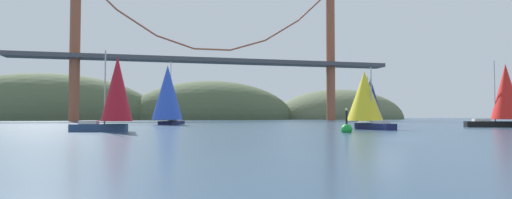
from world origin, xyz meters
TOP-DOWN VIEW (x-y plane):
  - ground_plane at (0.00, 0.00)m, footprint 360.00×360.00m
  - headland_right at (60.00, 135.00)m, footprint 57.10×44.00m
  - headland_left at (-55.00, 135.00)m, footprint 80.65×44.00m
  - headland_center at (5.00, 135.00)m, footprint 67.25×44.00m
  - suspension_bridge at (0.00, 95.00)m, footprint 113.00×6.00m
  - sailboat_navy_sail at (17.71, 33.35)m, footprint 6.77×6.34m
  - sailboat_yellow_sail at (9.04, 19.30)m, footprint 4.97×7.43m
  - sailboat_blue_spinnaker at (-14.18, 47.61)m, footprint 6.92×10.22m
  - sailboat_crimson_sail at (-20.19, 18.05)m, footprint 6.45×3.62m
  - sailboat_red_spinnaker at (31.71, 21.06)m, footprint 7.86×5.88m
  - channel_buoy at (2.12, 10.46)m, footprint 1.10×1.10m

SIDE VIEW (x-z plane):
  - ground_plane at x=0.00m, z-range 0.00..0.00m
  - headland_right at x=60.00m, z-range -12.72..12.72m
  - headland_left at x=-55.00m, z-range -17.04..17.04m
  - headland_center at x=5.00m, z-range -15.32..15.32m
  - channel_buoy at x=2.12m, z-range -0.95..1.69m
  - sailboat_yellow_sail at x=9.04m, z-range 0.12..7.62m
  - sailboat_navy_sail at x=17.71m, z-range 0.15..8.07m
  - sailboat_crimson_sail at x=-20.19m, z-range -0.12..8.33m
  - sailboat_red_spinnaker at x=31.71m, z-range -0.08..9.38m
  - sailboat_blue_spinnaker at x=-14.18m, z-range -0.26..11.27m
  - suspension_bridge at x=0.00m, z-range -1.62..40.86m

